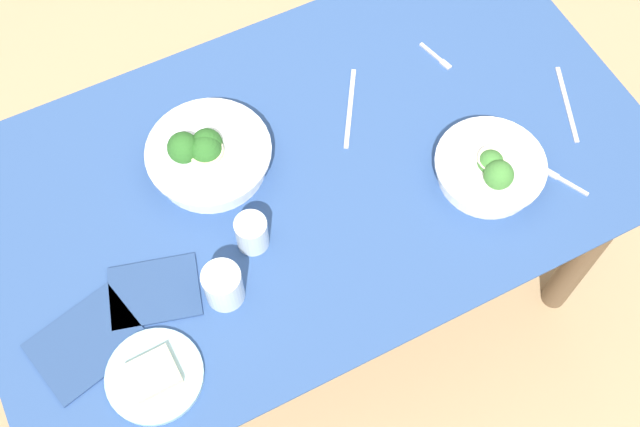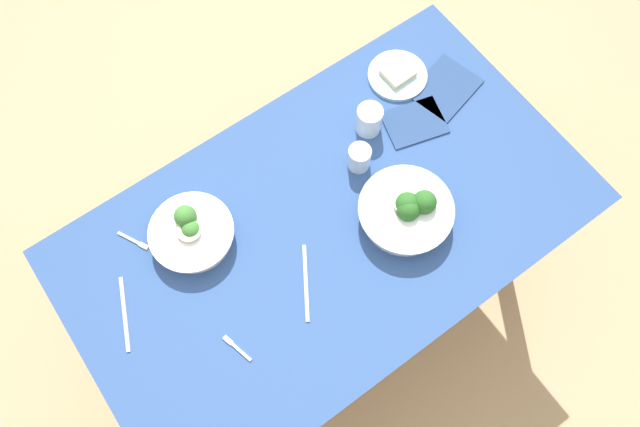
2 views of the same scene
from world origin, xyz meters
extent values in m
plane|color=tan|center=(0.00, 0.00, 0.00)|extent=(6.00, 6.00, 0.00)
cube|color=#2D4C84|center=(0.00, 0.00, 0.72)|extent=(1.45, 0.84, 0.01)
cube|color=brown|center=(0.00, 0.00, 0.71)|extent=(1.40, 0.81, 0.02)
cylinder|color=brown|center=(0.63, -0.32, 0.35)|extent=(0.07, 0.07, 0.70)
cylinder|color=brown|center=(-0.63, 0.32, 0.35)|extent=(0.07, 0.07, 0.70)
cylinder|color=brown|center=(0.63, 0.32, 0.35)|extent=(0.07, 0.07, 0.70)
cylinder|color=white|center=(-0.32, 0.18, 0.75)|extent=(0.21, 0.21, 0.05)
cylinder|color=white|center=(-0.32, 0.18, 0.78)|extent=(0.23, 0.23, 0.01)
sphere|color=#3D7A33|center=(-0.31, 0.22, 0.80)|extent=(0.06, 0.06, 0.06)
sphere|color=#3D7A33|center=(-0.32, 0.18, 0.78)|extent=(0.05, 0.05, 0.05)
sphere|color=#286023|center=(-0.32, 0.20, 0.79)|extent=(0.04, 0.04, 0.04)
cylinder|color=beige|center=(-0.32, 0.18, 0.79)|extent=(0.06, 0.06, 0.01)
cylinder|color=white|center=(0.18, -0.11, 0.75)|extent=(0.23, 0.23, 0.05)
cylinder|color=white|center=(0.18, -0.11, 0.78)|extent=(0.26, 0.26, 0.01)
sphere|color=#286023|center=(0.23, -0.12, 0.80)|extent=(0.07, 0.07, 0.07)
sphere|color=#286023|center=(0.18, -0.11, 0.80)|extent=(0.06, 0.06, 0.06)
sphere|color=#286023|center=(0.19, -0.10, 0.80)|extent=(0.07, 0.07, 0.07)
cylinder|color=beige|center=(0.19, -0.10, 0.80)|extent=(0.07, 0.07, 0.01)
cylinder|color=#99C6D1|center=(0.46, 0.27, 0.73)|extent=(0.18, 0.18, 0.01)
cube|color=beige|center=(0.46, 0.27, 0.75)|extent=(0.09, 0.08, 0.02)
cylinder|color=silver|center=(0.18, 0.10, 0.77)|extent=(0.07, 0.07, 0.08)
cylinder|color=silver|center=(0.27, 0.18, 0.77)|extent=(0.08, 0.08, 0.09)
cube|color=#B7B7BC|center=(-0.47, 0.28, 0.73)|extent=(0.04, 0.07, 0.00)
cube|color=#B7B7BC|center=(-0.45, 0.24, 0.73)|extent=(0.02, 0.03, 0.00)
cube|color=#B7B7BC|center=(-0.38, -0.16, 0.73)|extent=(0.02, 0.07, 0.00)
cube|color=#B7B7BC|center=(-0.40, -0.11, 0.73)|extent=(0.02, 0.03, 0.00)
cube|color=#B7B7BC|center=(-0.58, 0.10, 0.73)|extent=(0.09, 0.19, 0.00)
cube|color=#B7B7BC|center=(-0.15, -0.10, 0.73)|extent=(0.12, 0.18, 0.00)
cube|color=navy|center=(0.40, 0.11, 0.73)|extent=(0.20, 0.17, 0.01)
cube|color=navy|center=(0.55, 0.15, 0.73)|extent=(0.23, 0.20, 0.01)
camera|label=1|loc=(0.36, 0.76, 2.14)|focal=43.55mm
camera|label=2|loc=(-0.36, -0.46, 2.27)|focal=33.48mm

